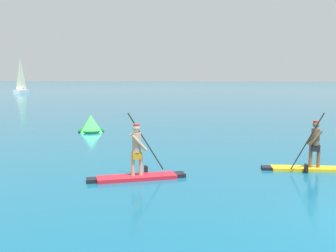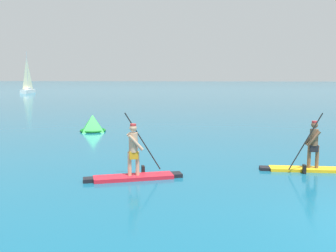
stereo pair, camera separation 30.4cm
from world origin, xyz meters
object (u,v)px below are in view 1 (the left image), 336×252
object	(u,v)px
race_marker_buoy	(91,124)
sailboat_left_horizon	(21,87)
paddleboarder_mid_center	(312,159)
paddleboarder_near_left	(137,167)

from	to	relation	value
race_marker_buoy	sailboat_left_horizon	bearing A→B (deg)	120.09
paddleboarder_mid_center	race_marker_buoy	size ratio (longest dim) A/B	2.01
paddleboarder_mid_center	sailboat_left_horizon	distance (m)	64.25
race_marker_buoy	paddleboarder_near_left	bearing A→B (deg)	-65.77
paddleboarder_near_left	race_marker_buoy	world-z (taller)	paddleboarder_near_left
sailboat_left_horizon	race_marker_buoy	bearing A→B (deg)	25.03
paddleboarder_near_left	paddleboarder_mid_center	distance (m)	5.65
race_marker_buoy	sailboat_left_horizon	xyz separation A→B (m)	(-26.30, 45.39, 0.68)
paddleboarder_mid_center	sailboat_left_horizon	world-z (taller)	sailboat_left_horizon
paddleboarder_near_left	sailboat_left_horizon	size ratio (longest dim) A/B	0.39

